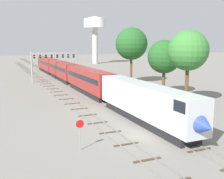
% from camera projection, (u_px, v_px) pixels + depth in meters
% --- Properties ---
extents(ground_plane, '(400.00, 400.00, 0.00)m').
position_uv_depth(ground_plane, '(147.00, 134.00, 30.34)').
color(ground_plane, gray).
extents(track_main, '(2.60, 200.00, 0.16)m').
position_uv_depth(track_main, '(53.00, 75.00, 85.46)').
color(track_main, slate).
rests_on(track_main, ground).
extents(track_near, '(2.60, 160.00, 0.16)m').
position_uv_depth(track_near, '(47.00, 85.00, 65.20)').
color(track_near, slate).
rests_on(track_near, ground).
extents(passenger_train, '(3.04, 87.35, 4.80)m').
position_uv_depth(passenger_train, '(73.00, 74.00, 64.49)').
color(passenger_train, silver).
rests_on(passenger_train, ground).
extents(signal_gantry, '(12.10, 0.49, 7.69)m').
position_uv_depth(signal_gantry, '(55.00, 59.00, 71.21)').
color(signal_gantry, '#999BA0').
rests_on(signal_gantry, ground).
extents(water_tower, '(10.42, 10.42, 21.87)m').
position_uv_depth(water_tower, '(95.00, 26.00, 129.17)').
color(water_tower, beige).
rests_on(water_tower, ground).
extents(stop_sign, '(0.76, 0.08, 2.88)m').
position_uv_depth(stop_sign, '(80.00, 131.00, 25.54)').
color(stop_sign, gray).
rests_on(stop_sign, ground).
extents(trackside_tree_left, '(6.20, 6.20, 10.36)m').
position_uv_depth(trackside_tree_left, '(164.00, 57.00, 51.51)').
color(trackside_tree_left, brown).
rests_on(trackside_tree_left, ground).
extents(trackside_tree_mid, '(6.31, 6.31, 11.79)m').
position_uv_depth(trackside_tree_mid, '(188.00, 51.00, 43.16)').
color(trackside_tree_mid, brown).
rests_on(trackside_tree_mid, ground).
extents(trackside_tree_right, '(7.64, 7.64, 13.38)m').
position_uv_depth(trackside_tree_right, '(131.00, 44.00, 66.06)').
color(trackside_tree_right, brown).
rests_on(trackside_tree_right, ground).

